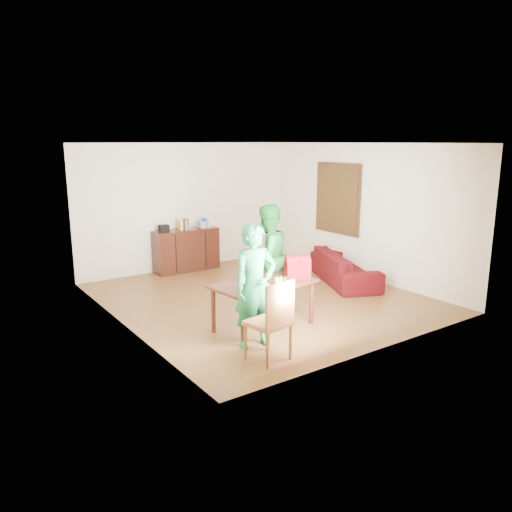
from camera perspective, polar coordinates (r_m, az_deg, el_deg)
room at (r=8.74m, az=0.20°, el=3.64°), size 5.20×5.70×2.90m
table at (r=7.36m, az=0.89°, el=-3.66°), size 1.59×1.01×0.71m
chair at (r=6.40m, az=1.48°, el=-9.23°), size 0.55×0.53×1.06m
person_near at (r=6.66m, az=-0.13°, el=-3.47°), size 0.66×0.48×1.68m
person_far at (r=8.13m, az=1.27°, el=-0.21°), size 0.95×0.80×1.75m
laptop at (r=7.22m, az=0.08°, el=-2.94°), size 0.31×0.22×0.22m
bananas at (r=7.06m, az=2.61°, el=-3.43°), size 0.20×0.17×0.06m
bottle at (r=7.08m, az=3.32°, el=-2.94°), size 0.07×0.07×0.17m
red_bag at (r=7.56m, az=4.75°, el=-1.51°), size 0.42×0.34×0.27m
sofa at (r=10.01m, az=10.08°, el=-1.26°), size 1.57×2.20×0.60m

